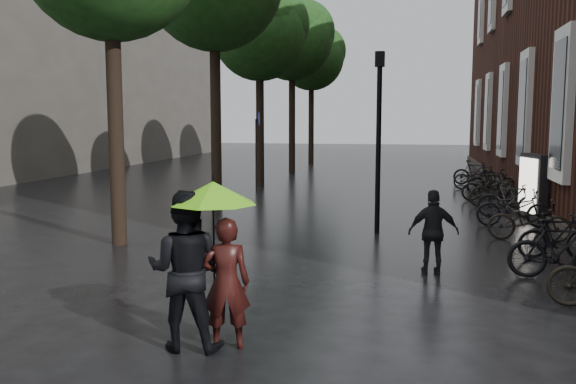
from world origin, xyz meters
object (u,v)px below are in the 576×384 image
(person_black, at_px, (185,270))
(lamp_post, at_px, (379,124))
(pedestrian_walking, at_px, (434,232))
(parked_bicycles, at_px, (505,198))
(ad_lightbox, at_px, (533,187))
(person_burgundy, at_px, (226,283))

(person_black, xyz_separation_m, lamp_post, (1.75, 7.78, 1.62))
(pedestrian_walking, xyz_separation_m, parked_bicycles, (2.14, 7.03, -0.26))
(pedestrian_walking, xyz_separation_m, ad_lightbox, (2.73, 6.36, 0.15))
(pedestrian_walking, bearing_deg, person_black, 47.63)
(ad_lightbox, bearing_deg, lamp_post, -160.58)
(person_burgundy, relative_size, lamp_post, 0.37)
(person_burgundy, height_order, parked_bicycles, person_burgundy)
(person_black, height_order, pedestrian_walking, person_black)
(person_black, bearing_deg, lamp_post, -107.15)
(pedestrian_walking, bearing_deg, ad_lightbox, -120.30)
(person_black, xyz_separation_m, ad_lightbox, (5.66, 10.50, -0.05))
(person_burgundy, bearing_deg, ad_lightbox, -132.46)
(person_burgundy, relative_size, parked_bicycles, 0.09)
(ad_lightbox, relative_size, lamp_post, 0.42)
(ad_lightbox, distance_m, lamp_post, 5.05)
(pedestrian_walking, height_order, parked_bicycles, pedestrian_walking)
(person_burgundy, height_order, ad_lightbox, ad_lightbox)
(parked_bicycles, height_order, ad_lightbox, ad_lightbox)
(person_black, distance_m, ad_lightbox, 11.93)
(person_black, height_order, ad_lightbox, person_black)
(parked_bicycles, bearing_deg, lamp_post, -134.50)
(pedestrian_walking, height_order, lamp_post, lamp_post)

